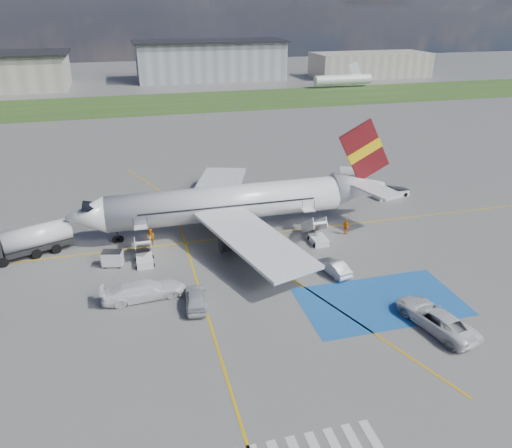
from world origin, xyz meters
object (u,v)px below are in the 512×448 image
object	(u,v)px
fuel_tanker	(26,244)
gpu_cart	(113,259)
van_white_a	(436,316)
airliner	(239,202)
van_white_b	(143,288)
belt_loader	(392,194)
car_silver_a	(196,298)
car_silver_b	(334,267)

from	to	relation	value
fuel_tanker	gpu_cart	xyz separation A→B (m)	(8.51, -4.48, -0.57)
van_white_a	airliner	bearing A→B (deg)	-76.71
van_white_a	van_white_b	world-z (taller)	van_white_b
gpu_cart	van_white_b	bearing A→B (deg)	-55.20
belt_loader	van_white_b	size ratio (longest dim) A/B	0.96
van_white_a	van_white_b	xyz separation A→B (m)	(-22.35, 10.35, 0.01)
fuel_tanker	belt_loader	xyz separation A→B (m)	(44.67, 5.69, -0.93)
car_silver_a	van_white_b	bearing A→B (deg)	-23.55
car_silver_a	van_white_b	size ratio (longest dim) A/B	0.83
airliner	fuel_tanker	xyz separation A→B (m)	(-22.56, -0.82, -2.08)
fuel_tanker	van_white_a	xyz separation A→B (m)	(33.47, -21.63, -0.24)
gpu_cart	car_silver_a	xyz separation A→B (m)	(6.86, -9.22, 0.05)
gpu_cart	car_silver_a	size ratio (longest dim) A/B	0.48
gpu_cart	van_white_b	xyz separation A→B (m)	(2.61, -6.80, 0.34)
belt_loader	van_white_b	xyz separation A→B (m)	(-33.54, -16.96, 0.69)
van_white_a	belt_loader	bearing A→B (deg)	-124.93
car_silver_b	van_white_b	world-z (taller)	van_white_b
car_silver_a	van_white_b	xyz separation A→B (m)	(-4.25, 2.42, 0.30)
airliner	van_white_a	size ratio (longest dim) A/B	6.48
airliner	car_silver_a	xyz separation A→B (m)	(-7.19, -14.53, -2.61)
belt_loader	car_silver_a	bearing A→B (deg)	-157.06
car_silver_a	car_silver_b	size ratio (longest dim) A/B	1.12
car_silver_b	airliner	bearing A→B (deg)	-75.00
gpu_cart	belt_loader	size ratio (longest dim) A/B	0.41
belt_loader	van_white_b	world-z (taller)	van_white_b
van_white_a	gpu_cart	bearing A→B (deg)	-47.12
gpu_cart	van_white_a	size ratio (longest dim) A/B	0.39
van_white_b	fuel_tanker	bearing A→B (deg)	40.08
airliner	belt_loader	world-z (taller)	airliner
airliner	belt_loader	size ratio (longest dim) A/B	6.95
car_silver_a	van_white_b	distance (m)	4.90
airliner	car_silver_b	distance (m)	14.15
fuel_tanker	van_white_a	world-z (taller)	fuel_tanker
fuel_tanker	belt_loader	world-z (taller)	fuel_tanker
gpu_cart	car_silver_b	xyz separation A→B (m)	(20.52, -6.99, -0.06)
car_silver_a	gpu_cart	bearing A→B (deg)	-47.21
airliner	fuel_tanker	size ratio (longest dim) A/B	3.94
gpu_cart	van_white_a	bearing A→B (deg)	-20.70
fuel_tanker	gpu_cart	world-z (taller)	fuel_tanker
airliner	belt_loader	bearing A→B (deg)	12.40
airliner	van_white_a	bearing A→B (deg)	-64.08
fuel_tanker	belt_loader	bearing A→B (deg)	-13.66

